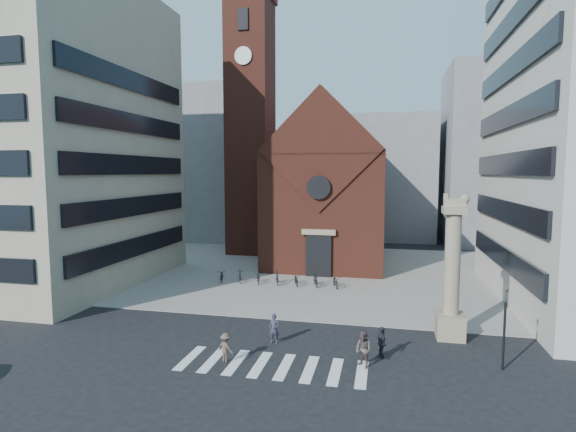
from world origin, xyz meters
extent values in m
plane|color=black|center=(0.00, 0.00, 0.00)|extent=(120.00, 120.00, 0.00)
cube|color=#9A948C|center=(0.00, 19.00, 0.03)|extent=(46.00, 30.00, 0.05)
cube|color=maroon|center=(0.00, 25.00, 6.00)|extent=(12.00, 16.00, 12.00)
cube|color=#581F1B|center=(0.00, 25.40, 12.00)|extent=(12.00, 15.40, 12.00)
cube|color=maroon|center=(0.00, 17.05, 12.00)|extent=(11.76, 0.50, 11.76)
cylinder|color=black|center=(0.00, 16.60, 8.50)|extent=(2.20, 0.30, 2.20)
cube|color=black|center=(0.00, 16.85, 2.00)|extent=(2.40, 0.30, 4.00)
cube|color=tan|center=(0.00, 16.80, 4.30)|extent=(3.20, 0.40, 0.50)
cube|color=maroon|center=(-10.00, 28.00, 15.00)|extent=(5.00, 5.00, 30.00)
cylinder|color=white|center=(-10.00, 25.40, 23.00)|extent=(2.00, 0.20, 2.00)
cube|color=black|center=(-10.00, 25.40, 27.00)|extent=(1.20, 0.20, 2.40)
cube|color=tan|center=(-24.00, 10.00, 13.00)|extent=(18.00, 20.00, 26.00)
cube|color=gray|center=(-20.00, 40.00, 11.00)|extent=(16.00, 14.00, 22.00)
cube|color=gray|center=(6.00, 45.00, 9.00)|extent=(14.00, 12.00, 18.00)
cube|color=gray|center=(22.00, 42.00, 12.00)|extent=(16.00, 14.00, 24.00)
cube|color=tan|center=(10.00, 3.00, 0.75)|extent=(1.60, 1.60, 1.50)
cylinder|color=tan|center=(10.00, 3.00, 4.50)|extent=(0.90, 0.90, 6.00)
cube|color=tan|center=(10.00, 3.00, 7.70)|extent=(1.30, 1.30, 0.40)
cube|color=tan|center=(10.00, 3.00, 8.10)|extent=(1.20, 0.50, 0.55)
sphere|color=tan|center=(10.55, 3.00, 8.35)|extent=(0.56, 0.56, 0.56)
cube|color=tan|center=(9.50, 3.00, 8.50)|extent=(0.25, 0.15, 0.35)
cylinder|color=black|center=(12.00, -1.00, 1.75)|extent=(0.12, 0.12, 3.50)
imported|color=black|center=(12.00, -1.00, 3.90)|extent=(0.13, 0.16, 0.80)
imported|color=#322F42|center=(-0.09, -0.01, 0.86)|extent=(0.63, 0.42, 1.73)
imported|color=#514341|center=(5.13, -2.22, 0.94)|extent=(1.16, 1.14, 1.88)
imported|color=#232229|center=(6.04, -0.78, 0.85)|extent=(0.76, 1.08, 1.69)
imported|color=brown|center=(-1.93, -3.10, 0.78)|extent=(1.16, 0.95, 1.56)
imported|color=black|center=(-8.31, 13.23, 0.56)|extent=(1.24, 2.07, 1.03)
imported|color=black|center=(-6.58, 13.23, 0.62)|extent=(1.08, 1.97, 1.14)
imported|color=black|center=(-4.86, 13.23, 0.56)|extent=(1.24, 2.07, 1.03)
imported|color=black|center=(-3.14, 13.23, 0.62)|extent=(1.08, 1.97, 1.14)
imported|color=black|center=(-1.42, 13.23, 0.56)|extent=(1.24, 2.07, 1.03)
imported|color=black|center=(0.31, 13.23, 0.62)|extent=(1.08, 1.97, 1.14)
imported|color=black|center=(2.03, 13.23, 0.56)|extent=(1.24, 2.07, 1.03)
camera|label=1|loc=(6.07, -24.51, 9.93)|focal=28.00mm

